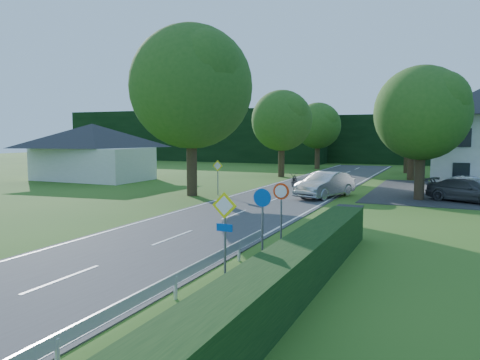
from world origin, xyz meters
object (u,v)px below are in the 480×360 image
at_px(streetlight, 416,131).
at_px(parasol, 451,176).
at_px(moving_car, 325,185).
at_px(motorcycle, 294,179).
at_px(parked_car_grey, 467,191).
at_px(parked_car_red, 465,183).
at_px(parked_car_silver_a, 474,186).

xyz_separation_m(streetlight, parasol, (2.32, 5.00, -3.38)).
bearing_deg(moving_car, motorcycle, 142.15).
bearing_deg(streetlight, parked_car_grey, -30.06).
distance_m(moving_car, motorcycle, 6.84).
relative_size(moving_car, parked_car_red, 1.19).
distance_m(parked_car_silver_a, parasol, 4.23).
bearing_deg(parasol, parked_car_silver_a, -70.17).
distance_m(streetlight, parked_car_grey, 5.25).
bearing_deg(motorcycle, moving_car, -63.43).
bearing_deg(parasol, parked_car_grey, -82.65).
distance_m(moving_car, parked_car_silver_a, 10.13).
bearing_deg(parked_car_red, parasol, 44.71).
height_order(streetlight, motorcycle, streetlight).
distance_m(parked_car_silver_a, parked_car_grey, 2.94).
bearing_deg(streetlight, moving_car, -147.77).
relative_size(moving_car, parked_car_silver_a, 1.22).
bearing_deg(parked_car_red, moving_car, 145.46).
relative_size(motorcycle, parasol, 0.91).
bearing_deg(parked_car_silver_a, motorcycle, 73.35).
height_order(motorcycle, parked_car_red, parked_car_red).
height_order(parked_car_silver_a, parked_car_grey, parked_car_grey).
bearing_deg(motorcycle, parked_car_silver_a, -13.47).
height_order(moving_car, parked_car_silver_a, moving_car).
distance_m(parked_car_red, parasol, 2.24).
height_order(moving_car, parasol, parasol).
bearing_deg(parked_car_red, parked_car_silver_a, -147.61).
bearing_deg(parked_car_red, streetlight, 151.45).
xyz_separation_m(motorcycle, parasol, (11.58, 2.77, 0.49)).
distance_m(motorcycle, parked_car_silver_a, 13.07).
bearing_deg(moving_car, parked_car_silver_a, 43.24).
xyz_separation_m(parked_car_red, parked_car_silver_a, (0.47, -1.96, -0.04)).
relative_size(parked_car_red, parked_car_grey, 0.89).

